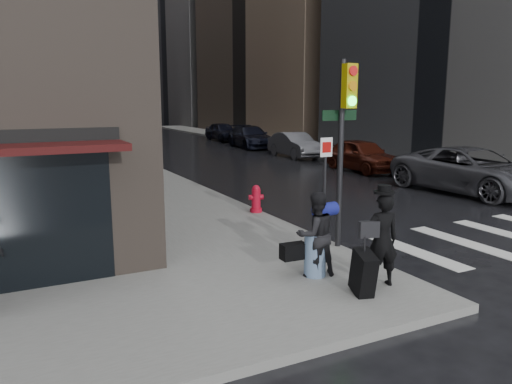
% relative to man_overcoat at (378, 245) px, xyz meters
% --- Properties ---
extents(ground, '(140.00, 140.00, 0.00)m').
position_rel_man_overcoat_xyz_m(ground, '(-1.02, 0.65, -0.92)').
color(ground, black).
rests_on(ground, ground).
extents(sidewalk_left, '(4.00, 50.00, 0.15)m').
position_rel_man_overcoat_xyz_m(sidewalk_left, '(-1.02, 27.65, -0.85)').
color(sidewalk_left, slate).
rests_on(sidewalk_left, ground).
extents(sidewalk_right, '(3.00, 50.00, 0.15)m').
position_rel_man_overcoat_xyz_m(sidewalk_right, '(12.48, 27.65, -0.85)').
color(sidewalk_right, slate).
rests_on(sidewalk_right, ground).
extents(bldg_right_far, '(22.00, 20.00, 25.00)m').
position_rel_man_overcoat_xyz_m(bldg_right_far, '(24.98, 58.65, 11.58)').
color(bldg_right_far, '#65635E').
rests_on(bldg_right_far, ground).
extents(bldg_distant, '(40.00, 12.00, 32.00)m').
position_rel_man_overcoat_xyz_m(bldg_distant, '(4.98, 78.65, 15.08)').
color(bldg_distant, '#65635E').
rests_on(bldg_distant, ground).
extents(man_overcoat, '(1.15, 0.86, 1.84)m').
position_rel_man_overcoat_xyz_m(man_overcoat, '(0.00, 0.00, 0.00)').
color(man_overcoat, black).
rests_on(man_overcoat, ground).
extents(man_jeans, '(1.14, 0.64, 1.60)m').
position_rel_man_overcoat_xyz_m(man_jeans, '(-0.66, 0.98, 0.03)').
color(man_jeans, black).
rests_on(man_jeans, ground).
extents(traffic_light, '(1.03, 0.47, 4.10)m').
position_rel_man_overcoat_xyz_m(traffic_light, '(0.85, 2.26, 1.88)').
color(traffic_light, black).
rests_on(traffic_light, ground).
extents(fire_hydrant, '(0.47, 0.35, 0.80)m').
position_rel_man_overcoat_xyz_m(fire_hydrant, '(0.78, 6.25, -0.41)').
color(fire_hydrant, '#B00A20').
rests_on(fire_hydrant, ground).
extents(parked_car_0, '(3.11, 6.16, 1.67)m').
position_rel_man_overcoat_xyz_m(parked_car_0, '(9.52, 6.00, -0.08)').
color(parked_car_0, '#444449').
rests_on(parked_car_0, ground).
extents(parked_car_1, '(1.95, 4.57, 1.54)m').
position_rel_man_overcoat_xyz_m(parked_car_1, '(9.57, 12.38, -0.15)').
color(parked_car_1, '#42160D').
rests_on(parked_car_1, ground).
extents(parked_car_2, '(1.76, 4.48, 1.45)m').
position_rel_man_overcoat_xyz_m(parked_car_2, '(9.71, 18.75, -0.19)').
color(parked_car_2, '#4E4E53').
rests_on(parked_car_2, ground).
extents(parked_car_3, '(2.63, 5.43, 1.52)m').
position_rel_man_overcoat_xyz_m(parked_car_3, '(9.93, 25.13, -0.16)').
color(parked_car_3, black).
rests_on(parked_car_3, ground).
extents(parked_car_4, '(1.81, 4.41, 1.49)m').
position_rel_man_overcoat_xyz_m(parked_car_4, '(10.52, 31.51, -0.17)').
color(parked_car_4, black).
rests_on(parked_car_4, ground).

